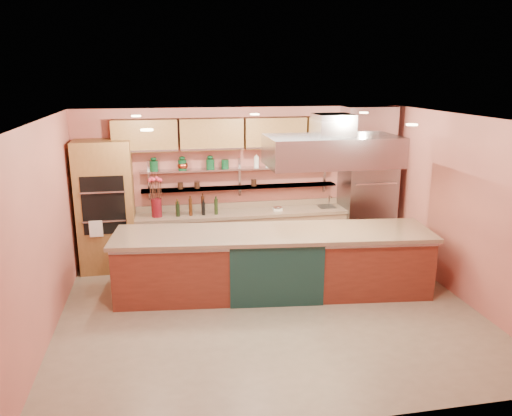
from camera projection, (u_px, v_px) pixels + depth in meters
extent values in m
cube|color=gray|center=(270.00, 312.00, 7.33)|extent=(6.00, 5.00, 0.02)
cube|color=black|center=(271.00, 119.00, 6.60)|extent=(6.00, 5.00, 0.02)
cube|color=#CA6F5F|center=(242.00, 183.00, 9.34)|extent=(6.00, 0.04, 2.80)
cube|color=#CA6F5F|center=(328.00, 295.00, 4.59)|extent=(6.00, 0.04, 2.80)
cube|color=#CA6F5F|center=(43.00, 232.00, 6.43)|extent=(0.04, 5.00, 2.80)
cube|color=#CA6F5F|center=(465.00, 210.00, 7.51)|extent=(0.04, 5.00, 2.80)
cube|color=olive|center=(106.00, 206.00, 8.66)|extent=(0.95, 0.64, 2.30)
cube|color=slate|center=(367.00, 200.00, 9.51)|extent=(0.95, 0.72, 2.10)
cube|color=#9D7A5E|center=(242.00, 236.00, 9.29)|extent=(3.84, 0.64, 0.93)
cube|color=#A7A8AE|center=(241.00, 187.00, 9.22)|extent=(3.60, 0.26, 0.03)
cube|color=#A7A8AE|center=(240.00, 169.00, 9.13)|extent=(3.60, 0.26, 0.03)
cube|color=olive|center=(243.00, 133.00, 8.92)|extent=(4.60, 0.36, 0.55)
cube|color=#A7A8AE|center=(332.00, 151.00, 7.57)|extent=(2.00, 1.00, 0.45)
cube|color=#FFE5A5|center=(268.00, 120.00, 6.80)|extent=(4.00, 2.80, 0.02)
cube|color=maroon|center=(273.00, 262.00, 7.86)|extent=(4.92, 1.57, 1.01)
cylinder|color=#5F0E16|center=(157.00, 208.00, 8.80)|extent=(0.20, 0.20, 0.33)
cube|color=black|center=(197.00, 208.00, 8.94)|extent=(0.81, 0.24, 0.26)
cube|color=white|center=(278.00, 208.00, 9.23)|extent=(0.20, 0.18, 0.09)
cylinder|color=silver|center=(329.00, 201.00, 9.49)|extent=(0.03, 0.03, 0.22)
ellipsoid|color=#B34529|center=(183.00, 166.00, 8.92)|extent=(0.24, 0.24, 0.15)
cylinder|color=#0D4020|center=(225.00, 164.00, 9.05)|extent=(0.18, 0.18, 0.16)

